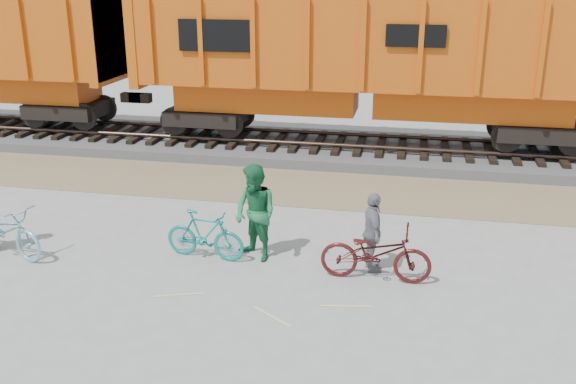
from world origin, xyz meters
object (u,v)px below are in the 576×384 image
bicycle_maroon (376,253)px  person_man (255,213)px  hopper_car_center (367,58)px  bicycle_teal (205,235)px  bicycle_blue (5,230)px  person_woman (373,233)px

bicycle_maroon → person_man: size_ratio=1.06×
hopper_car_center → bicycle_maroon: size_ratio=6.80×
bicycle_teal → bicycle_maroon: size_ratio=0.81×
bicycle_blue → person_man: size_ratio=1.06×
bicycle_blue → person_man: bearing=-62.5°
hopper_car_center → person_woman: hopper_car_center is taller
bicycle_teal → person_man: (1.00, 0.20, 0.47)m
hopper_car_center → bicycle_teal: (-2.43, -8.21, -2.50)m
bicycle_blue → person_woman: (7.35, 0.77, 0.24)m
bicycle_teal → person_man: person_man is taller
bicycle_teal → person_woman: 3.33m
hopper_car_center → person_man: bearing=-100.2°
bicycle_blue → person_woman: 7.39m
person_man → person_woman: size_ratio=1.24×
hopper_car_center → bicycle_blue: (-6.46, -8.85, -2.47)m
bicycle_blue → bicycle_maroon: bearing=-69.2°
bicycle_blue → person_woman: size_ratio=1.31×
bicycle_blue → bicycle_teal: (4.02, 0.64, -0.04)m
hopper_car_center → bicycle_blue: bearing=-126.1°
bicycle_teal → person_woman: (3.32, 0.13, 0.28)m
bicycle_teal → bicycle_blue: bearing=105.6°
bicycle_blue → person_man: person_man is taller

